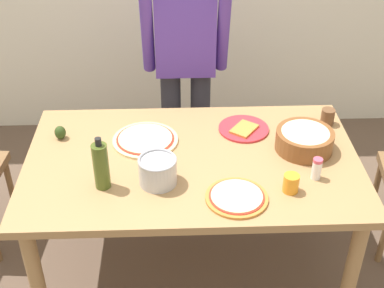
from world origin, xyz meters
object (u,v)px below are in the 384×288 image
cup_orange (291,183)px  cup_small_brown (328,117)px  popcorn_bowl (305,138)px  plate_with_slice (244,129)px  salt_shaker (317,169)px  pizza_raw_on_board (145,140)px  olive_oil_bottle (101,166)px  steel_pot (158,171)px  person_cook (185,57)px  dining_table (192,174)px  pizza_cooked_on_tray (237,197)px  avocado (60,132)px

cup_orange → cup_small_brown: bearing=61.3°
popcorn_bowl → cup_small_brown: size_ratio=3.29×
plate_with_slice → salt_shaker: salt_shaker is taller
pizza_raw_on_board → olive_oil_bottle: (-0.17, -0.35, 0.10)m
popcorn_bowl → steel_pot: steel_pot is taller
person_cook → steel_pot: (-0.15, -0.93, -0.11)m
steel_pot → cup_small_brown: steel_pot is taller
cup_orange → cup_small_brown: 0.62m
steel_pot → dining_table: bearing=47.7°
popcorn_bowl → salt_shaker: bearing=-88.5°
pizza_cooked_on_tray → plate_with_slice: size_ratio=1.05×
dining_table → pizza_cooked_on_tray: (0.18, -0.30, 0.10)m
pizza_raw_on_board → pizza_cooked_on_tray: (0.41, -0.46, 0.00)m
pizza_raw_on_board → pizza_cooked_on_tray: 0.62m
olive_oil_bottle → cup_small_brown: (1.13, 0.48, -0.07)m
cup_orange → salt_shaker: salt_shaker is taller
dining_table → popcorn_bowl: 0.57m
pizza_raw_on_board → avocado: 0.43m
person_cook → avocado: bearing=-139.3°
person_cook → cup_small_brown: size_ratio=19.06×
steel_pot → cup_orange: bearing=-8.1°
plate_with_slice → salt_shaker: bearing=-56.0°
steel_pot → cup_orange: size_ratio=2.04×
popcorn_bowl → avocado: popcorn_bowl is taller
dining_table → plate_with_slice: (0.27, 0.24, 0.10)m
popcorn_bowl → avocado: size_ratio=4.00×
cup_orange → pizza_cooked_on_tray: bearing=-169.4°
pizza_cooked_on_tray → cup_small_brown: 0.80m
steel_pot → cup_orange: (0.58, -0.08, -0.02)m
dining_table → avocado: (-0.66, 0.20, 0.13)m
salt_shaker → steel_pot: bearing=-179.6°
pizza_raw_on_board → cup_small_brown: size_ratio=3.87×
salt_shaker → avocado: bearing=162.9°
popcorn_bowl → cup_orange: size_ratio=3.29×
pizza_raw_on_board → plate_with_slice: plate_with_slice is taller
steel_pot → avocado: (-0.50, 0.38, -0.03)m
plate_with_slice → person_cook: bearing=119.1°
dining_table → pizza_cooked_on_tray: bearing=-59.5°
popcorn_bowl → olive_oil_bottle: 0.99m
plate_with_slice → avocado: bearing=-177.5°
popcorn_bowl → avocado: bearing=173.4°
popcorn_bowl → steel_pot: (-0.71, -0.24, 0.00)m
dining_table → pizza_raw_on_board: 0.30m
steel_pot → avocado: size_ratio=2.48×
cup_small_brown → salt_shaker: salt_shaker is taller
pizza_cooked_on_tray → popcorn_bowl: bearing=44.7°
pizza_raw_on_board → olive_oil_bottle: olive_oil_bottle is taller
dining_table → salt_shaker: 0.60m
person_cook → pizza_cooked_on_tray: person_cook is taller
pizza_raw_on_board → pizza_cooked_on_tray: same height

